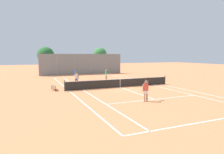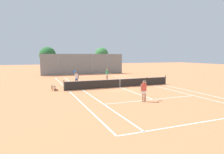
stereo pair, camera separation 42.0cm
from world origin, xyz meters
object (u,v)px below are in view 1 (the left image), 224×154
(player_near_side, at_px, (146,89))
(loose_tennis_ball_2, at_px, (92,81))
(player_far_right, at_px, (106,73))
(tree_behind_left, at_px, (46,56))
(tennis_net, at_px, (120,83))
(courtside_bench, at_px, (53,86))
(player_far_left, at_px, (76,78))
(loose_tennis_ball_0, at_px, (134,84))
(loose_tennis_ball_3, at_px, (131,88))
(loose_tennis_ball_1, at_px, (157,92))
(tree_behind_right, at_px, (100,55))

(player_near_side, distance_m, loose_tennis_ball_2, 12.82)
(player_far_right, xyz_separation_m, tree_behind_left, (-7.06, 12.59, 2.51))
(tennis_net, xyz_separation_m, tree_behind_left, (-5.99, 19.42, 2.91))
(loose_tennis_ball_2, bearing_deg, tree_behind_left, 109.50)
(courtside_bench, bearing_deg, player_far_left, 34.96)
(tennis_net, distance_m, player_near_side, 6.83)
(loose_tennis_ball_0, relative_size, courtside_bench, 0.04)
(tennis_net, xyz_separation_m, loose_tennis_ball_3, (0.82, -0.90, -0.48))
(loose_tennis_ball_0, relative_size, loose_tennis_ball_1, 1.00)
(player_far_left, height_order, loose_tennis_ball_0, player_far_left)
(player_near_side, bearing_deg, tree_behind_right, 78.03)
(tennis_net, height_order, loose_tennis_ball_0, tennis_net)
(loose_tennis_ball_2, distance_m, tree_behind_right, 13.98)
(player_far_right, height_order, loose_tennis_ball_3, player_far_right)
(player_near_side, height_order, loose_tennis_ball_1, player_near_side)
(tennis_net, bearing_deg, player_far_left, 143.53)
(tree_behind_right, bearing_deg, tennis_net, -103.08)
(tennis_net, height_order, loose_tennis_ball_2, tennis_net)
(loose_tennis_ball_3, xyz_separation_m, tree_behind_left, (-6.81, 20.33, 3.39))
(player_far_left, distance_m, tree_behind_left, 16.70)
(tree_behind_right, bearing_deg, tree_behind_left, 174.20)
(player_far_right, xyz_separation_m, courtside_bench, (-7.93, -5.75, -0.50))
(loose_tennis_ball_3, bearing_deg, loose_tennis_ball_2, 106.59)
(player_far_right, height_order, tree_behind_left, tree_behind_left)
(tennis_net, xyz_separation_m, loose_tennis_ball_1, (1.94, -4.04, -0.48))
(loose_tennis_ball_0, xyz_separation_m, loose_tennis_ball_1, (-0.51, -5.27, 0.00))
(loose_tennis_ball_1, bearing_deg, tree_behind_right, 84.06)
(loose_tennis_ball_1, relative_size, loose_tennis_ball_3, 1.00)
(tennis_net, xyz_separation_m, loose_tennis_ball_0, (2.44, 1.23, -0.48))
(player_far_left, xyz_separation_m, loose_tennis_ball_3, (4.91, -3.93, -0.89))
(loose_tennis_ball_2, xyz_separation_m, tree_behind_left, (-4.74, 13.38, 3.39))
(loose_tennis_ball_1, xyz_separation_m, tree_behind_right, (2.33, 22.42, 3.57))
(loose_tennis_ball_3, bearing_deg, player_far_right, 88.11)
(loose_tennis_ball_1, xyz_separation_m, tree_behind_left, (-7.93, 23.46, 3.39))
(tree_behind_left, distance_m, tree_behind_right, 10.32)
(loose_tennis_ball_0, bearing_deg, tree_behind_right, 83.92)
(loose_tennis_ball_3, relative_size, tree_behind_right, 0.01)
(loose_tennis_ball_2, relative_size, courtside_bench, 0.04)
(tennis_net, distance_m, tree_behind_right, 19.12)
(loose_tennis_ball_0, bearing_deg, loose_tennis_ball_2, 127.54)
(loose_tennis_ball_0, distance_m, courtside_bench, 9.31)
(tree_behind_right, bearing_deg, courtside_bench, -122.76)
(loose_tennis_ball_1, relative_size, courtside_bench, 0.04)
(tree_behind_left, bearing_deg, loose_tennis_ball_1, -71.33)
(loose_tennis_ball_2, distance_m, tree_behind_left, 14.59)
(tennis_net, height_order, loose_tennis_ball_3, tennis_net)
(loose_tennis_ball_0, height_order, tree_behind_right, tree_behind_right)
(tennis_net, height_order, tree_behind_right, tree_behind_right)
(tennis_net, relative_size, loose_tennis_ball_3, 181.82)
(player_far_left, xyz_separation_m, loose_tennis_ball_0, (6.54, -1.79, -0.89))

